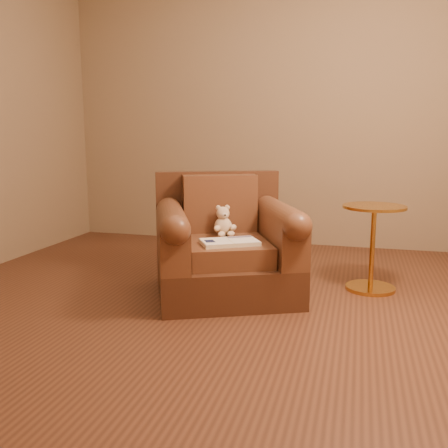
# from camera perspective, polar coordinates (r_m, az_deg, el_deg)

# --- Properties ---
(floor) EXTENTS (4.00, 4.00, 0.00)m
(floor) POSITION_cam_1_polar(r_m,az_deg,el_deg) (3.37, -2.52, -8.96)
(floor) COLOR #58311E
(floor) RESTS_ON ground
(room) EXTENTS (4.02, 4.02, 2.71)m
(room) POSITION_cam_1_polar(r_m,az_deg,el_deg) (3.24, -2.77, 20.99)
(room) COLOR #8E7557
(room) RESTS_ON ground
(armchair) EXTENTS (1.21, 1.18, 0.83)m
(armchair) POSITION_cam_1_polar(r_m,az_deg,el_deg) (3.49, 0.09, -2.78)
(armchair) COLOR #452617
(armchair) RESTS_ON floor
(teddy_bear) EXTENTS (0.16, 0.18, 0.22)m
(teddy_bear) POSITION_cam_1_polar(r_m,az_deg,el_deg) (3.54, -0.05, 0.01)
(teddy_bear) COLOR beige
(teddy_bear) RESTS_ON armchair
(guidebook) EXTENTS (0.43, 0.37, 0.03)m
(guidebook) POSITION_cam_1_polar(r_m,az_deg,el_deg) (3.26, 0.63, -2.09)
(guidebook) COLOR beige
(guidebook) RESTS_ON armchair
(side_table) EXTENTS (0.44, 0.44, 0.62)m
(side_table) POSITION_cam_1_polar(r_m,az_deg,el_deg) (3.71, 16.61, -2.31)
(side_table) COLOR gold
(side_table) RESTS_ON floor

